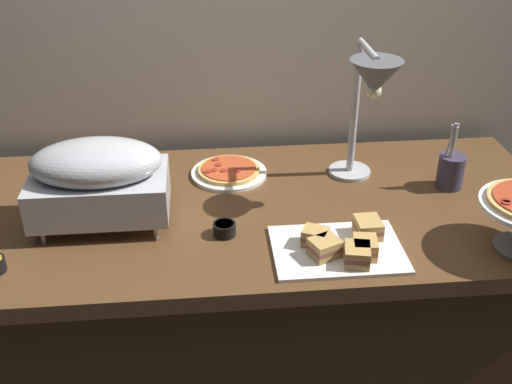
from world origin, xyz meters
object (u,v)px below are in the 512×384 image
(chafing_dish, at_px, (98,178))
(sauce_cup_far, at_px, (224,229))
(heat_lamp, at_px, (370,89))
(utensil_holder, at_px, (451,170))
(sandwich_platter, at_px, (343,246))
(pizza_plate_front, at_px, (229,172))

(chafing_dish, relative_size, sauce_cup_far, 5.95)
(heat_lamp, bearing_deg, utensil_holder, 5.43)
(utensil_holder, bearing_deg, chafing_dish, -174.11)
(chafing_dish, relative_size, sandwich_platter, 1.09)
(sandwich_platter, height_order, utensil_holder, utensil_holder)
(heat_lamp, height_order, pizza_plate_front, heat_lamp)
(pizza_plate_front, distance_m, sauce_cup_far, 0.36)
(chafing_dish, bearing_deg, utensil_holder, 5.89)
(sandwich_platter, height_order, sauce_cup_far, sandwich_platter)
(pizza_plate_front, bearing_deg, utensil_holder, -11.86)
(heat_lamp, xyz_separation_m, pizza_plate_front, (-0.41, 0.18, -0.34))
(pizza_plate_front, relative_size, utensil_holder, 1.15)
(chafing_dish, xyz_separation_m, utensil_holder, (1.08, 0.11, -0.09))
(sauce_cup_far, xyz_separation_m, utensil_holder, (0.74, 0.21, 0.04))
(utensil_holder, bearing_deg, heat_lamp, -174.57)
(chafing_dish, bearing_deg, heat_lamp, 6.06)
(pizza_plate_front, distance_m, utensil_holder, 0.72)
(heat_lamp, xyz_separation_m, sandwich_platter, (-0.12, -0.30, -0.33))
(pizza_plate_front, xyz_separation_m, sandwich_platter, (0.28, -0.48, 0.01))
(heat_lamp, bearing_deg, chafing_dish, -173.94)
(pizza_plate_front, relative_size, sandwich_platter, 0.71)
(sauce_cup_far, bearing_deg, sandwich_platter, -20.30)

